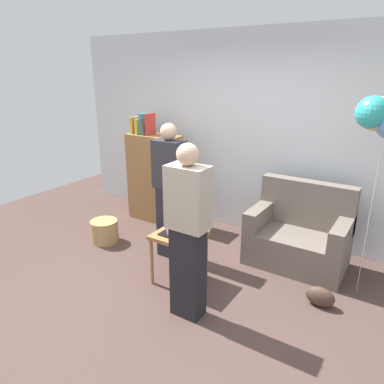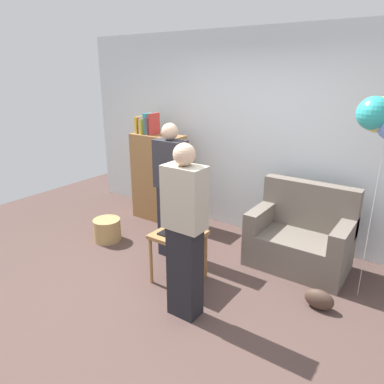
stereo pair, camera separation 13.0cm
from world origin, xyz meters
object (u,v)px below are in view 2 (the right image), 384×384
at_px(bookshelf, 158,176).
at_px(handbag, 319,299).
at_px(side_table, 178,240).
at_px(birthday_cake, 178,229).
at_px(wicker_basket, 107,230).
at_px(person_blowing_candles, 171,191).
at_px(balloon_bunch, 383,117).
at_px(person_holding_cake, 185,233).
at_px(couch, 300,238).

height_order(bookshelf, handbag, bookshelf).
bearing_deg(side_table, birthday_cake, -35.00).
distance_m(side_table, birthday_cake, 0.13).
distance_m(bookshelf, wicker_basket, 1.13).
xyz_separation_m(person_blowing_candles, balloon_bunch, (2.05, 0.39, 0.96)).
xyz_separation_m(side_table, person_holding_cake, (0.39, -0.41, 0.35)).
bearing_deg(person_blowing_candles, handbag, 2.67).
bearing_deg(wicker_basket, balloon_bunch, 11.09).
relative_size(handbag, balloon_bunch, 0.14).
distance_m(person_blowing_candles, handbag, 1.96).
relative_size(side_table, birthday_cake, 1.76).
bearing_deg(balloon_bunch, wicker_basket, -168.91).
bearing_deg(handbag, person_blowing_candles, 178.75).
distance_m(couch, birthday_cake, 1.47).
distance_m(couch, person_blowing_candles, 1.60).
bearing_deg(person_holding_cake, wicker_basket, -15.49).
distance_m(person_holding_cake, handbag, 1.48).
bearing_deg(wicker_basket, person_blowing_candles, 11.57).
xyz_separation_m(handbag, balloon_bunch, (0.22, 0.43, 1.70)).
relative_size(side_table, person_holding_cake, 0.35).
bearing_deg(birthday_cake, balloon_bunch, 26.52).
height_order(bookshelf, side_table, bookshelf).
bearing_deg(birthday_cake, couch, 48.85).
xyz_separation_m(bookshelf, birthday_cake, (1.30, -1.22, -0.06)).
bearing_deg(couch, handbag, -57.56).
relative_size(birthday_cake, wicker_basket, 0.89).
bearing_deg(handbag, person_holding_cake, -142.06).
xyz_separation_m(bookshelf, handbag, (2.70, -0.84, -0.58)).
bearing_deg(birthday_cake, side_table, 145.00).
height_order(person_blowing_candles, handbag, person_blowing_candles).
distance_m(couch, balloon_bunch, 1.63).
xyz_separation_m(bookshelf, side_table, (1.30, -1.22, -0.20)).
bearing_deg(person_holding_cake, balloon_bunch, -131.02).
bearing_deg(person_blowing_candles, couch, 29.96).
relative_size(bookshelf, handbag, 5.72).
bearing_deg(bookshelf, wicker_basket, -94.46).
height_order(side_table, handbag, side_table).
distance_m(person_blowing_candles, wicker_basket, 1.19).
distance_m(birthday_cake, wicker_basket, 1.47).
bearing_deg(handbag, balloon_bunch, 62.66).
height_order(couch, wicker_basket, couch).
height_order(bookshelf, person_blowing_candles, person_blowing_candles).
height_order(person_holding_cake, handbag, person_holding_cake).
relative_size(birthday_cake, person_holding_cake, 0.20).
xyz_separation_m(birthday_cake, balloon_bunch, (1.63, 0.81, 1.18)).
xyz_separation_m(bookshelf, person_holding_cake, (1.68, -1.63, 0.15)).
bearing_deg(bookshelf, couch, -3.28).
bearing_deg(wicker_basket, person_holding_cake, -19.81).
bearing_deg(handbag, birthday_cake, -164.90).
xyz_separation_m(person_holding_cake, handbag, (1.01, 0.79, -0.73)).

